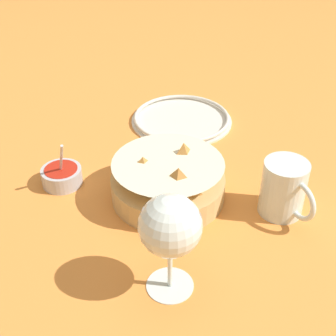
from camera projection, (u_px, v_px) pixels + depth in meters
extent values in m
plane|color=orange|center=(168.00, 191.00, 0.86)|extent=(4.00, 4.00, 0.00)
cylinder|color=tan|center=(168.00, 187.00, 0.83)|extent=(0.20, 0.20, 0.04)
cone|color=beige|center=(168.00, 180.00, 0.82)|extent=(0.20, 0.20, 0.07)
cylinder|color=#3D842D|center=(168.00, 186.00, 0.83)|extent=(0.15, 0.15, 0.01)
pyramid|color=#B77A38|center=(178.00, 183.00, 0.78)|extent=(0.10, 0.10, 0.06)
pyramid|color=#B77A38|center=(183.00, 158.00, 0.84)|extent=(0.06, 0.08, 0.07)
pyramid|color=#B77A38|center=(143.00, 170.00, 0.82)|extent=(0.07, 0.08, 0.06)
cylinder|color=#B7B7BC|center=(62.00, 176.00, 0.87)|extent=(0.07, 0.07, 0.03)
cylinder|color=red|center=(62.00, 174.00, 0.87)|extent=(0.06, 0.06, 0.02)
cylinder|color=#B7B7BC|center=(61.00, 161.00, 0.84)|extent=(0.05, 0.01, 0.10)
cylinder|color=silver|center=(170.00, 285.00, 0.68)|extent=(0.07, 0.07, 0.00)
cylinder|color=silver|center=(170.00, 266.00, 0.65)|extent=(0.01, 0.01, 0.08)
sphere|color=silver|center=(170.00, 226.00, 0.61)|extent=(0.09, 0.09, 0.09)
sphere|color=#E5B77F|center=(170.00, 232.00, 0.62)|extent=(0.06, 0.06, 0.06)
cylinder|color=silver|center=(283.00, 188.00, 0.79)|extent=(0.08, 0.08, 0.10)
cylinder|color=orange|center=(282.00, 194.00, 0.79)|extent=(0.06, 0.06, 0.07)
torus|color=silver|center=(300.00, 201.00, 0.75)|extent=(0.07, 0.01, 0.07)
cylinder|color=silver|center=(182.00, 120.00, 1.07)|extent=(0.23, 0.23, 0.01)
torus|color=silver|center=(182.00, 117.00, 1.06)|extent=(0.22, 0.22, 0.01)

